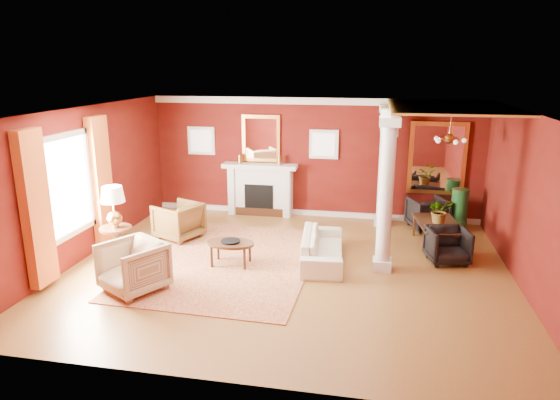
% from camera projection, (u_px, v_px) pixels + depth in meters
% --- Properties ---
extents(ground, '(8.00, 8.00, 0.00)m').
position_uv_depth(ground, '(288.00, 269.00, 9.25)').
color(ground, brown).
rests_on(ground, ground).
extents(room_shell, '(8.04, 7.04, 2.92)m').
position_uv_depth(room_shell, '(289.00, 162.00, 8.71)').
color(room_shell, '#55140B').
rests_on(room_shell, ground).
extents(fireplace, '(1.85, 0.42, 1.29)m').
position_uv_depth(fireplace, '(260.00, 189.00, 12.45)').
color(fireplace, silver).
rests_on(fireplace, ground).
extents(overmantel_mirror, '(0.95, 0.07, 1.15)m').
position_uv_depth(overmantel_mirror, '(261.00, 138.00, 12.25)').
color(overmantel_mirror, gold).
rests_on(overmantel_mirror, fireplace).
extents(flank_window_left, '(0.70, 0.07, 0.70)m').
position_uv_depth(flank_window_left, '(201.00, 141.00, 12.57)').
color(flank_window_left, silver).
rests_on(flank_window_left, room_shell).
extents(flank_window_right, '(0.70, 0.07, 0.70)m').
position_uv_depth(flank_window_right, '(324.00, 144.00, 12.00)').
color(flank_window_right, silver).
rests_on(flank_window_right, room_shell).
extents(left_window, '(0.21, 2.55, 2.60)m').
position_uv_depth(left_window, '(71.00, 193.00, 9.01)').
color(left_window, white).
rests_on(left_window, room_shell).
extents(column_front, '(0.36, 0.36, 2.80)m').
position_uv_depth(column_front, '(386.00, 195.00, 8.84)').
color(column_front, silver).
rests_on(column_front, ground).
extents(column_back, '(0.36, 0.36, 2.80)m').
position_uv_depth(column_back, '(384.00, 165.00, 11.40)').
color(column_back, silver).
rests_on(column_back, ground).
extents(header_beam, '(0.30, 3.20, 0.32)m').
position_uv_depth(header_beam, '(388.00, 118.00, 10.04)').
color(header_beam, silver).
rests_on(header_beam, column_front).
extents(amber_ceiling, '(2.30, 3.40, 0.04)m').
position_uv_depth(amber_ceiling, '(450.00, 107.00, 9.62)').
color(amber_ceiling, gold).
rests_on(amber_ceiling, room_shell).
extents(dining_mirror, '(1.30, 0.07, 1.70)m').
position_uv_depth(dining_mirror, '(437.00, 158.00, 11.58)').
color(dining_mirror, gold).
rests_on(dining_mirror, room_shell).
extents(chandelier, '(0.60, 0.62, 0.75)m').
position_uv_depth(chandelier, '(449.00, 139.00, 9.83)').
color(chandelier, '#A87435').
rests_on(chandelier, room_shell).
extents(crown_trim, '(8.00, 0.08, 0.16)m').
position_uv_depth(crown_trim, '(314.00, 101.00, 11.78)').
color(crown_trim, silver).
rests_on(crown_trim, room_shell).
extents(base_trim, '(8.00, 0.08, 0.12)m').
position_uv_depth(base_trim, '(312.00, 213.00, 12.51)').
color(base_trim, silver).
rests_on(base_trim, ground).
extents(rug, '(3.35, 4.38, 0.02)m').
position_uv_depth(rug, '(227.00, 261.00, 9.59)').
color(rug, maroon).
rests_on(rug, ground).
extents(sofa, '(0.72, 1.97, 0.75)m').
position_uv_depth(sofa, '(323.00, 243.00, 9.50)').
color(sofa, white).
rests_on(sofa, ground).
extents(armchair_leopard, '(1.07, 1.10, 0.87)m').
position_uv_depth(armchair_leopard, '(179.00, 219.00, 10.77)').
color(armchair_leopard, black).
rests_on(armchair_leopard, ground).
extents(armchair_stripe, '(1.21, 1.19, 0.93)m').
position_uv_depth(armchair_stripe, '(133.00, 265.00, 8.25)').
color(armchair_stripe, tan).
rests_on(armchair_stripe, ground).
extents(coffee_table, '(0.90, 0.90, 0.46)m').
position_uv_depth(coffee_table, '(231.00, 244.00, 9.32)').
color(coffee_table, black).
rests_on(coffee_table, ground).
extents(coffee_book, '(0.14, 0.09, 0.20)m').
position_uv_depth(coffee_book, '(231.00, 237.00, 9.29)').
color(coffee_book, black).
rests_on(coffee_book, coffee_table).
extents(side_table, '(0.60, 0.60, 1.49)m').
position_uv_depth(side_table, '(114.00, 212.00, 9.32)').
color(side_table, black).
rests_on(side_table, ground).
extents(dining_table, '(0.70, 1.52, 0.82)m').
position_uv_depth(dining_table, '(439.00, 228.00, 10.27)').
color(dining_table, black).
rests_on(dining_table, ground).
extents(dining_chair_near, '(0.85, 0.81, 0.74)m').
position_uv_depth(dining_chair_near, '(448.00, 244.00, 9.47)').
color(dining_chair_near, black).
rests_on(dining_chair_near, ground).
extents(dining_chair_far, '(0.98, 0.95, 0.80)m').
position_uv_depth(dining_chair_far, '(427.00, 212.00, 11.43)').
color(dining_chair_far, black).
rests_on(dining_chair_far, ground).
extents(green_urn, '(0.41, 0.41, 0.98)m').
position_uv_depth(green_urn, '(459.00, 214.00, 11.29)').
color(green_urn, '#15431B').
rests_on(green_urn, ground).
extents(potted_plant, '(0.60, 0.64, 0.42)m').
position_uv_depth(potted_plant, '(441.00, 199.00, 10.11)').
color(potted_plant, '#26591E').
rests_on(potted_plant, dining_table).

